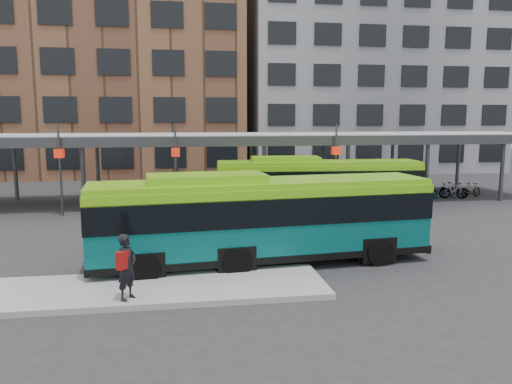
% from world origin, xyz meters
% --- Properties ---
extents(ground, '(120.00, 120.00, 0.00)m').
position_xyz_m(ground, '(0.00, 0.00, 0.00)').
color(ground, '#28282B').
rests_on(ground, ground).
extents(boarding_island, '(14.00, 3.00, 0.18)m').
position_xyz_m(boarding_island, '(-5.50, -3.00, 0.09)').
color(boarding_island, gray).
rests_on(boarding_island, ground).
extents(canopy, '(40.00, 6.53, 4.80)m').
position_xyz_m(canopy, '(-0.06, 12.87, 3.91)').
color(canopy, '#999B9E').
rests_on(canopy, ground).
extents(building_brick, '(26.00, 14.00, 22.00)m').
position_xyz_m(building_brick, '(-10.00, 32.00, 11.00)').
color(building_brick, brown).
rests_on(building_brick, ground).
extents(building_grey, '(24.00, 14.00, 20.00)m').
position_xyz_m(building_grey, '(16.00, 32.00, 10.00)').
color(building_grey, slate).
rests_on(building_grey, ground).
extents(bus_front, '(12.03, 3.62, 3.27)m').
position_xyz_m(bus_front, '(-0.03, -0.66, 1.70)').
color(bus_front, '#075050').
rests_on(bus_front, ground).
extents(bus_rear, '(11.21, 3.03, 3.06)m').
position_xyz_m(bus_rear, '(4.68, 8.78, 1.59)').
color(bus_rear, '#075050').
rests_on(bus_rear, ground).
extents(pedestrian, '(0.73, 0.80, 1.84)m').
position_xyz_m(pedestrian, '(-4.32, -4.02, 1.11)').
color(pedestrian, black).
rests_on(pedestrian, boarding_island).
extents(bike_rack, '(6.65, 1.42, 1.07)m').
position_xyz_m(bike_rack, '(13.25, 11.94, 0.49)').
color(bike_rack, slate).
rests_on(bike_rack, ground).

